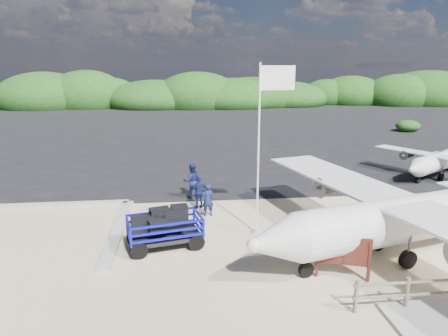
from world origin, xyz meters
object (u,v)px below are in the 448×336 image
Objects in this scene: signboard at (342,279)px; crew_a at (208,200)px; aircraft_large at (315,141)px; crew_b at (192,181)px; aircraft_small at (131,131)px; baggage_cart at (165,247)px; crew_c at (199,192)px; flagpole at (257,233)px.

signboard is 1.17× the size of crew_a.
crew_b is at bearing 37.20° from aircraft_large.
aircraft_large reaches higher than aircraft_small.
crew_b is 0.30× the size of aircraft_small.
baggage_cart is 28.85m from aircraft_small.
crew_a is at bearing 141.10° from signboard.
baggage_cart is 4.58m from crew_c.
crew_c is (1.50, 4.26, 0.80)m from baggage_cart.
baggage_cart is 0.43× the size of flagpole.
crew_a reaches higher than aircraft_small.
baggage_cart is at bearing 43.28° from aircraft_large.
flagpole is at bearing 109.27° from crew_c.
crew_c is at bearing 93.00° from crew_b.
crew_c is (0.30, -1.53, -0.13)m from crew_b.
aircraft_large is at bearing -136.09° from crew_b.
crew_a is (-3.98, 6.09, 0.78)m from signboard.
flagpole is 2.99m from crew_a.
signboard is (5.82, -2.97, 0.00)m from baggage_cart.
aircraft_large reaches higher than signboard.
baggage_cart is at bearing 70.12° from crew_b.
crew_c is 0.11× the size of aircraft_large.
crew_b reaches higher than signboard.
crew_b is at bearing 135.75° from signboard.
crew_b is 1.17× the size of crew_c.
crew_c is (-4.32, 7.22, 0.80)m from signboard.
crew_c reaches higher than crew_a.
crew_b is at bearing -89.74° from crew_a.
signboard is at bearing 109.63° from crew_b.
flagpole is 4.29× the size of crew_c.
aircraft_large is 19.15m from aircraft_small.
crew_c is at bearing 138.80° from signboard.
flagpole reaches higher than crew_b.
aircraft_large is (11.80, 15.16, -0.94)m from crew_b.
baggage_cart is 5.99m from crew_b.
baggage_cart is at bearing 55.93° from crew_c.
baggage_cart is at bearing 46.26° from crew_a.
flagpole is 3.77× the size of signboard.
crew_c is at bearing 57.57° from baggage_cart.
crew_c is at bearing 40.54° from aircraft_large.
aircraft_large reaches higher than crew_c.
aircraft_large reaches higher than baggage_cart.
baggage_cart is 3.71m from crew_a.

